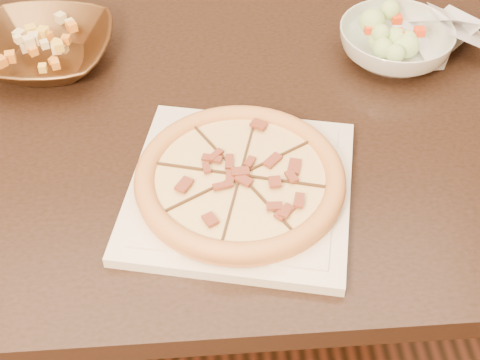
{
  "coord_description": "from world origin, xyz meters",
  "views": [
    {
      "loc": [
        -0.06,
        -0.99,
        1.5
      ],
      "look_at": [
        -0.01,
        -0.3,
        0.78
      ],
      "focal_mm": 50.0,
      "sensor_mm": 36.0,
      "label": 1
    }
  ],
  "objects_px": {
    "dining_table": "(175,166)",
    "salad_bowl": "(395,44)",
    "pizza": "(240,178)",
    "bronze_bowl": "(44,50)",
    "plate": "(240,189)"
  },
  "relations": [
    {
      "from": "dining_table",
      "to": "bronze_bowl",
      "type": "height_order",
      "value": "bronze_bowl"
    },
    {
      "from": "dining_table",
      "to": "salad_bowl",
      "type": "relative_size",
      "value": 6.3
    },
    {
      "from": "salad_bowl",
      "to": "dining_table",
      "type": "bearing_deg",
      "value": -160.68
    },
    {
      "from": "pizza",
      "to": "salad_bowl",
      "type": "relative_size",
      "value": 1.5
    },
    {
      "from": "bronze_bowl",
      "to": "pizza",
      "type": "bearing_deg",
      "value": -46.9
    },
    {
      "from": "salad_bowl",
      "to": "bronze_bowl",
      "type": "bearing_deg",
      "value": 177.16
    },
    {
      "from": "pizza",
      "to": "salad_bowl",
      "type": "height_order",
      "value": "salad_bowl"
    },
    {
      "from": "bronze_bowl",
      "to": "salad_bowl",
      "type": "relative_size",
      "value": 1.2
    },
    {
      "from": "plate",
      "to": "pizza",
      "type": "relative_size",
      "value": 1.25
    },
    {
      "from": "bronze_bowl",
      "to": "salad_bowl",
      "type": "distance_m",
      "value": 0.64
    },
    {
      "from": "bronze_bowl",
      "to": "plate",
      "type": "bearing_deg",
      "value": -46.9
    },
    {
      "from": "dining_table",
      "to": "bronze_bowl",
      "type": "relative_size",
      "value": 5.26
    },
    {
      "from": "dining_table",
      "to": "bronze_bowl",
      "type": "distance_m",
      "value": 0.32
    },
    {
      "from": "plate",
      "to": "bronze_bowl",
      "type": "bearing_deg",
      "value": 133.1
    },
    {
      "from": "pizza",
      "to": "bronze_bowl",
      "type": "relative_size",
      "value": 1.25
    }
  ]
}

